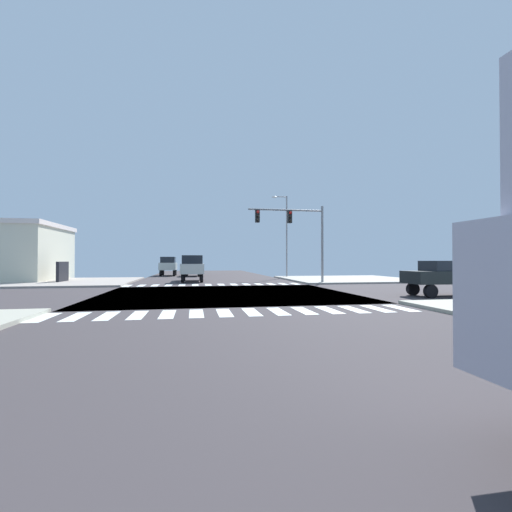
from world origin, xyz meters
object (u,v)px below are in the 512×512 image
Objects in this scene: traffic_signal_mast at (294,226)px; sedan_crossing_2 at (446,275)px; suv_nearside_1 at (168,264)px; street_lamp at (285,229)px; sedan_farside_1 at (193,267)px; pickup_trailing_1 at (192,267)px.

traffic_signal_mast reaches higher than sedan_crossing_2.
suv_nearside_1 is at bearing 122.76° from traffic_signal_mast.
suv_nearside_1 is (-13.03, 7.29, -3.93)m from street_lamp.
street_lamp is 1.97× the size of suv_nearside_1.
street_lamp is at bearing 79.21° from traffic_signal_mast.
sedan_farside_1 is 10.77m from pickup_trailing_1.
traffic_signal_mast reaches higher than pickup_trailing_1.
street_lamp is at bearing 150.77° from suv_nearside_1.
traffic_signal_mast is 1.48× the size of sedan_crossing_2.
street_lamp is 2.10× the size of sedan_farside_1.
street_lamp is (1.91, 10.00, 0.63)m from traffic_signal_mast.
traffic_signal_mast is at bearing -100.79° from street_lamp.
suv_nearside_1 is (-11.12, 17.29, -3.31)m from traffic_signal_mast.
suv_nearside_1 is at bearing -76.58° from pickup_trailing_1.
suv_nearside_1 is 32.34m from sedan_crossing_2.
sedan_crossing_2 is 20.34m from pickup_trailing_1.
traffic_signal_mast is 1.25× the size of pickup_trailing_1.
pickup_trailing_1 reaches higher than sedan_farside_1.
street_lamp is 12.03m from pickup_trailing_1.
sedan_crossing_2 is (16.40, -27.88, -0.28)m from suv_nearside_1.
sedan_farside_1 is (-10.03, 5.48, -4.21)m from street_lamp.
sedan_crossing_2 is (13.40, -26.07, 0.00)m from sedan_farside_1.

